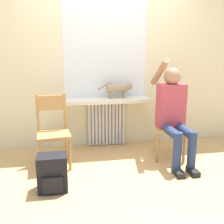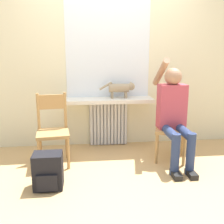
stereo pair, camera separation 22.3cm
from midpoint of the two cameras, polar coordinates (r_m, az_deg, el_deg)
ground_plane at (r=2.97m, az=3.65°, el=-14.71°), size 12.00×12.00×0.00m
wall_with_window at (r=3.84m, az=0.76°, el=12.63°), size 7.00×0.06×2.70m
radiator at (r=3.91m, az=0.85°, el=-2.37°), size 0.56×0.08×0.68m
windowsill at (r=3.71m, az=1.10°, el=2.57°), size 1.24×0.34×0.05m
window_glass at (r=3.81m, az=0.83°, el=13.48°), size 1.19×0.01×1.36m
chair_left at (r=3.29m, az=-10.89°, el=-3.76°), size 0.42×0.42×0.88m
chair_right at (r=3.49m, az=14.51°, el=-2.93°), size 0.48×0.48×0.88m
person at (r=3.33m, az=15.25°, el=-0.03°), size 0.36×1.01×1.31m
cat at (r=3.73m, az=3.76°, el=5.24°), size 0.51×0.12×0.24m
backpack at (r=2.81m, az=-11.49°, el=-12.52°), size 0.29×0.25×0.37m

